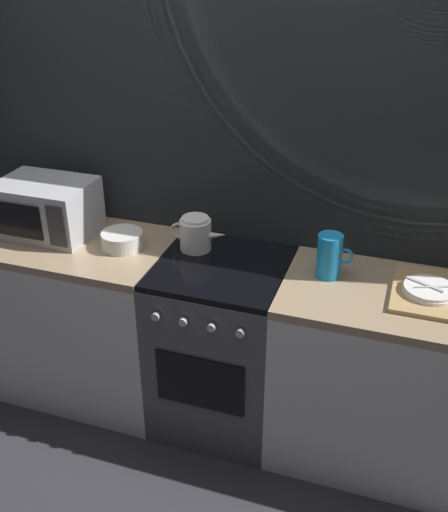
% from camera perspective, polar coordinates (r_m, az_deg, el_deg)
% --- Properties ---
extents(ground_plane, '(8.00, 8.00, 0.00)m').
position_cam_1_polar(ground_plane, '(3.31, -0.22, -14.57)').
color(ground_plane, '#2D2D33').
extents(back_wall, '(3.60, 0.05, 2.40)m').
position_cam_1_polar(back_wall, '(2.92, 1.79, 7.25)').
color(back_wall, gray).
rests_on(back_wall, ground_plane).
extents(counter_left, '(1.20, 0.60, 0.90)m').
position_cam_1_polar(counter_left, '(3.36, -14.98, -5.10)').
color(counter_left, silver).
rests_on(counter_left, ground_plane).
extents(stove_unit, '(0.60, 0.63, 0.90)m').
position_cam_1_polar(stove_unit, '(3.01, -0.25, -8.35)').
color(stove_unit, '#4C4C51').
rests_on(stove_unit, ground_plane).
extents(counter_right, '(1.20, 0.60, 0.90)m').
position_cam_1_polar(counter_right, '(2.92, 17.10, -11.36)').
color(counter_right, silver).
rests_on(counter_right, ground_plane).
extents(microwave, '(0.46, 0.35, 0.27)m').
position_cam_1_polar(microwave, '(3.14, -16.40, 4.38)').
color(microwave, '#B2B2B7').
rests_on(microwave, counter_left).
extents(kettle, '(0.28, 0.15, 0.17)m').
position_cam_1_polar(kettle, '(2.87, -2.68, 2.13)').
color(kettle, white).
rests_on(kettle, stove_unit).
extents(mixing_bowl, '(0.20, 0.20, 0.08)m').
position_cam_1_polar(mixing_bowl, '(2.94, -9.56, 1.50)').
color(mixing_bowl, silver).
rests_on(mixing_bowl, counter_left).
extents(pitcher, '(0.16, 0.11, 0.20)m').
position_cam_1_polar(pitcher, '(2.68, 9.93, 0.01)').
color(pitcher, '#198CD8').
rests_on(pitcher, counter_right).
extents(dish_pile, '(0.30, 0.40, 0.06)m').
position_cam_1_polar(dish_pile, '(2.68, 18.75, -3.16)').
color(dish_pile, tan).
rests_on(dish_pile, counter_right).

